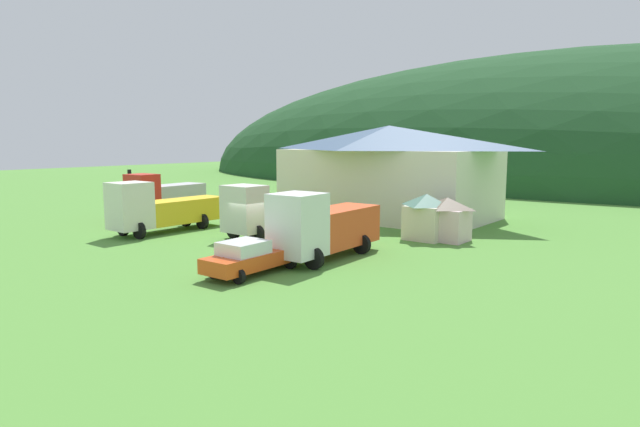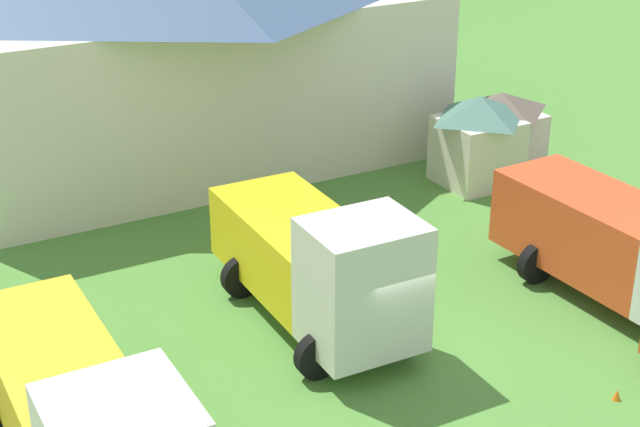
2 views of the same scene
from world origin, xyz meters
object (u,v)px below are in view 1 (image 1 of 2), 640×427
at_px(traffic_cone_near_pickup, 246,260).
at_px(depot_building, 388,170).
at_px(traffic_light_west, 130,188).
at_px(play_shed_cream, 426,216).
at_px(heavy_rig_striped, 160,208).
at_px(flatbed_truck_yellow, 267,211).
at_px(play_shed_pink, 447,218).
at_px(heavy_rig_white, 322,226).
at_px(crane_truck_red, 163,196).
at_px(service_pickup_orange, 251,257).

bearing_deg(traffic_cone_near_pickup, depot_building, 97.50).
bearing_deg(traffic_light_west, play_shed_cream, 13.70).
distance_m(heavy_rig_striped, flatbed_truck_yellow, 7.59).
xyz_separation_m(play_shed_cream, play_shed_pink, (1.21, 0.44, -0.10)).
bearing_deg(play_shed_cream, flatbed_truck_yellow, -148.25).
height_order(heavy_rig_white, traffic_light_west, traffic_light_west).
xyz_separation_m(play_shed_pink, crane_truck_red, (-22.57, -5.09, 0.38)).
distance_m(play_shed_cream, flatbed_truck_yellow, 10.41).
xyz_separation_m(heavy_rig_striped, heavy_rig_white, (13.86, 0.33, 0.14)).
height_order(depot_building, heavy_rig_striped, depot_building).
height_order(play_shed_cream, heavy_rig_white, heavy_rig_white).
bearing_deg(depot_building, heavy_rig_white, -70.90).
bearing_deg(play_shed_cream, crane_truck_red, -167.70).
bearing_deg(crane_truck_red, flatbed_truck_yellow, 82.27).
relative_size(crane_truck_red, heavy_rig_white, 0.90).
distance_m(depot_building, flatbed_truck_yellow, 13.10).
xyz_separation_m(flatbed_truck_yellow, traffic_cone_near_pickup, (4.05, -5.82, -1.71)).
bearing_deg(depot_building, play_shed_pink, -39.19).
xyz_separation_m(depot_building, traffic_light_west, (-16.87, -13.22, -1.45)).
bearing_deg(traffic_cone_near_pickup, play_shed_pink, 62.86).
xyz_separation_m(play_shed_cream, flatbed_truck_yellow, (-8.85, -5.48, 0.19)).
height_order(play_shed_cream, traffic_cone_near_pickup, play_shed_cream).
height_order(play_shed_cream, flatbed_truck_yellow, flatbed_truck_yellow).
distance_m(depot_building, play_shed_cream, 10.59).
height_order(flatbed_truck_yellow, service_pickup_orange, flatbed_truck_yellow).
xyz_separation_m(heavy_rig_striped, traffic_cone_near_pickup, (10.76, -2.27, -1.69)).
height_order(depot_building, crane_truck_red, depot_building).
xyz_separation_m(play_shed_pink, traffic_light_west, (-25.34, -6.32, 1.01)).
bearing_deg(service_pickup_orange, traffic_light_west, -110.16).
xyz_separation_m(crane_truck_red, heavy_rig_white, (19.65, -4.04, 0.02)).
distance_m(play_shed_cream, heavy_rig_white, 8.86).
height_order(play_shed_pink, crane_truck_red, crane_truck_red).
bearing_deg(traffic_light_west, crane_truck_red, 23.89).
distance_m(crane_truck_red, heavy_rig_white, 20.06).
height_order(crane_truck_red, service_pickup_orange, crane_truck_red).
height_order(play_shed_cream, crane_truck_red, crane_truck_red).
distance_m(depot_building, heavy_rig_white, 17.09).
bearing_deg(play_shed_cream, heavy_rig_white, -101.11).
distance_m(depot_building, play_shed_pink, 11.20).
xyz_separation_m(service_pickup_orange, traffic_light_west, (-21.71, 7.36, 1.60)).
relative_size(service_pickup_orange, traffic_cone_near_pickup, 10.77).
bearing_deg(play_shed_pink, heavy_rig_striped, -150.58).
bearing_deg(service_pickup_orange, traffic_cone_near_pickup, -130.68).
bearing_deg(play_shed_pink, traffic_cone_near_pickup, -117.14).
bearing_deg(flatbed_truck_yellow, traffic_light_west, -87.40).
height_order(play_shed_cream, traffic_light_west, traffic_light_west).
relative_size(play_shed_cream, heavy_rig_white, 0.39).
xyz_separation_m(heavy_rig_striped, flatbed_truck_yellow, (6.71, 3.55, 0.02)).
relative_size(depot_building, heavy_rig_white, 2.32).
bearing_deg(play_shed_cream, depot_building, 134.67).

